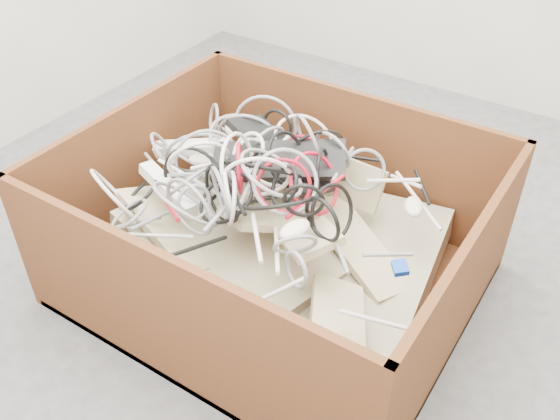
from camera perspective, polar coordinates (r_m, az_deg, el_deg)
The scene contains 8 objects.
ground at distance 2.23m, azimuth 1.84°, elevation -3.85°, with size 3.00×3.00×0.00m, color #48484A.
cardboard_box at distance 2.03m, azimuth -0.73°, elevation -3.88°, with size 1.22×1.02×0.52m.
keyboard_pile at distance 1.95m, azimuth 0.40°, elevation -0.47°, with size 1.02×0.89×0.34m.
mice_scatter at distance 1.84m, azimuth -1.14°, elevation -0.40°, with size 0.81×0.71×0.21m.
power_strip_left at distance 2.16m, azimuth -8.11°, elevation 5.72°, with size 0.29×0.05×0.04m, color white.
power_strip_right at distance 1.98m, azimuth -10.34°, elevation 2.02°, with size 0.25×0.05×0.04m, color white.
vga_plug at distance 1.68m, azimuth 11.04°, elevation -5.26°, with size 0.04×0.04×0.02m, color #0B38AB.
cable_tangle at distance 1.91m, azimuth -2.88°, elevation 3.52°, with size 1.07×0.87×0.44m.
Camera 1 is at (0.85, -1.43, 1.48)m, focal length 39.56 mm.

